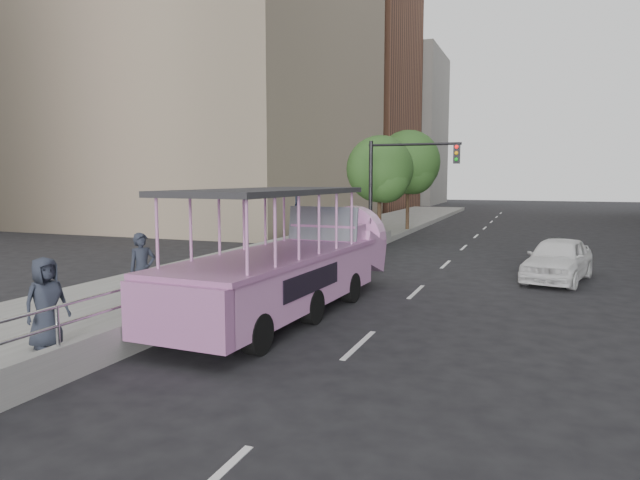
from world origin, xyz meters
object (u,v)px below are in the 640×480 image
at_px(pedestrian_near, 142,270).
at_px(street_tree_far, 410,165).
at_px(duck_boat, 294,265).
at_px(traffic_signal, 396,178).
at_px(pedestrian_far, 46,303).
at_px(car, 558,259).
at_px(parking_sign, 296,231).
at_px(street_tree_near, 381,172).

xyz_separation_m(pedestrian_near, street_tree_far, (1.55, 23.74, 3.07)).
xyz_separation_m(duck_boat, traffic_signal, (-0.15, 12.07, 2.29)).
distance_m(pedestrian_near, pedestrian_far, 3.46).
bearing_deg(duck_boat, street_tree_far, 94.12).
xyz_separation_m(car, parking_sign, (-7.70, -4.61, 1.10)).
height_order(traffic_signal, street_tree_far, street_tree_far).
distance_m(duck_boat, pedestrian_far, 6.24).
relative_size(duck_boat, street_tree_near, 1.73).
bearing_deg(street_tree_near, duck_boat, -83.57).
relative_size(pedestrian_near, street_tree_near, 0.33).
distance_m(duck_boat, car, 9.82).
xyz_separation_m(duck_boat, street_tree_near, (-1.75, 15.50, 2.62)).
bearing_deg(street_tree_far, traffic_signal, -81.57).
xyz_separation_m(duck_boat, pedestrian_far, (-2.62, -5.67, -0.03)).
bearing_deg(parking_sign, traffic_signal, 84.72).
height_order(car, traffic_signal, traffic_signal).
bearing_deg(car, pedestrian_far, -112.77).
distance_m(car, traffic_signal, 8.83).
distance_m(traffic_signal, street_tree_far, 9.57).
bearing_deg(traffic_signal, street_tree_near, 114.98).
distance_m(car, pedestrian_far, 15.87).
bearing_deg(traffic_signal, pedestrian_far, -97.92).
distance_m(pedestrian_near, street_tree_near, 17.97).
xyz_separation_m(pedestrian_near, street_tree_near, (1.35, 17.74, 2.59)).
bearing_deg(traffic_signal, parking_sign, -95.28).
distance_m(duck_boat, street_tree_near, 15.81).
distance_m(pedestrian_near, street_tree_far, 23.98).
relative_size(car, pedestrian_far, 2.53).
relative_size(parking_sign, street_tree_near, 0.52).
bearing_deg(pedestrian_near, car, -16.63).
height_order(pedestrian_near, pedestrian_far, pedestrian_near).
height_order(car, pedestrian_near, pedestrian_near).
xyz_separation_m(pedestrian_near, traffic_signal, (2.95, 14.31, 2.27)).
bearing_deg(street_tree_far, duck_boat, -85.88).
xyz_separation_m(car, street_tree_near, (-8.42, 8.31, 3.07)).
bearing_deg(pedestrian_far, street_tree_near, 12.06).
height_order(pedestrian_near, street_tree_far, street_tree_far).
bearing_deg(traffic_signal, car, -35.58).
bearing_deg(street_tree_near, parking_sign, -86.81).
bearing_deg(car, street_tree_near, 148.48).
height_order(car, street_tree_near, street_tree_near).
relative_size(duck_boat, parking_sign, 3.32).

